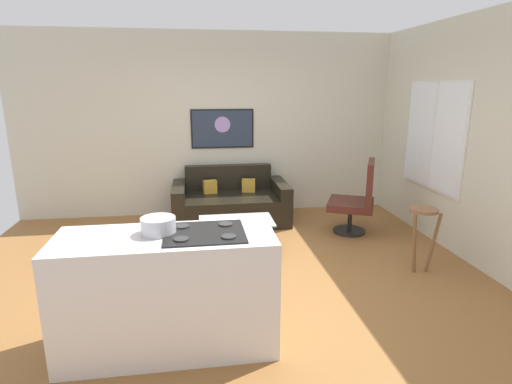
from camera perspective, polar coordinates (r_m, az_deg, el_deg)
name	(u,v)px	position (r m, az deg, el deg)	size (l,w,h in m)	color
ground	(247,277)	(4.61, -1.29, -11.63)	(6.40, 6.40, 0.04)	olive
back_wall	(226,125)	(6.58, -4.09, 9.15)	(6.40, 0.05, 2.80)	beige
right_wall	(466,139)	(5.44, 26.92, 6.52)	(0.05, 6.40, 2.80)	beige
couch	(230,204)	(6.27, -3.54, -1.62)	(1.70, 0.95, 0.80)	black
coffee_table	(236,223)	(5.09, -2.73, -4.28)	(0.90, 0.54, 0.41)	silver
armchair	(358,199)	(5.86, 13.82, -0.95)	(0.81, 0.83, 1.03)	black
bar_stool	(423,224)	(4.87, 21.94, -4.17)	(0.35, 0.34, 0.72)	brown
kitchen_counter	(168,292)	(3.35, -11.97, -13.29)	(1.64, 0.65, 0.95)	silver
mixing_bowl	(158,226)	(3.20, -13.30, -4.54)	(0.26, 0.26, 0.13)	silver
wall_painting	(222,129)	(6.54, -4.63, 8.68)	(0.97, 0.03, 0.60)	black
window	(434,136)	(5.92, 23.25, 7.07)	(0.03, 1.34, 1.41)	silver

